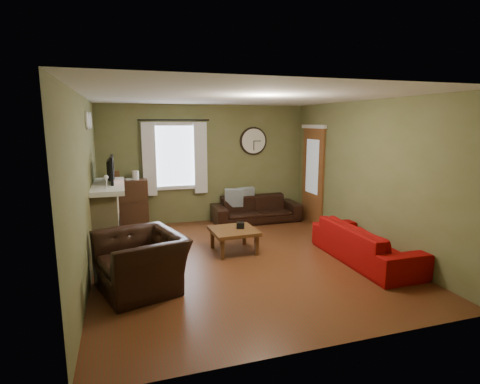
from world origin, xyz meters
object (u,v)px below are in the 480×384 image
object	(u,v)px
sofa_brown	(256,209)
coffee_table	(234,240)
bookshelf	(126,205)
sofa_red	(365,243)
armchair	(141,262)

from	to	relation	value
sofa_brown	coffee_table	size ratio (longest dim) A/B	2.59
bookshelf	sofa_brown	world-z (taller)	bookshelf
bookshelf	sofa_red	distance (m)	4.73
sofa_brown	sofa_red	world-z (taller)	sofa_red
bookshelf	sofa_brown	xyz separation A→B (m)	(2.82, -0.13, -0.24)
sofa_brown	coffee_table	distance (m)	2.10
bookshelf	coffee_table	size ratio (longest dim) A/B	1.40
sofa_brown	sofa_red	xyz separation A→B (m)	(0.83, -2.87, 0.01)
sofa_red	armchair	xyz separation A→B (m)	(-3.50, 0.03, 0.08)
armchair	coffee_table	size ratio (longest dim) A/B	1.53
armchair	sofa_red	bearing A→B (deg)	72.43
sofa_red	coffee_table	world-z (taller)	sofa_red
armchair	coffee_table	world-z (taller)	armchair
coffee_table	bookshelf	bearing A→B (deg)	132.26
sofa_red	armchair	size ratio (longest dim) A/B	1.76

